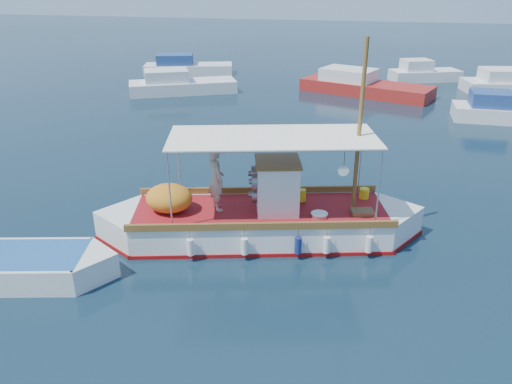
# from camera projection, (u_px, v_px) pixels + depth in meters

# --- Properties ---
(ground) EXTENTS (160.00, 160.00, 0.00)m
(ground) POSITION_uv_depth(u_px,v_px,m) (278.00, 247.00, 14.95)
(ground) COLOR black
(ground) RESTS_ON ground
(fishing_caique) EXTENTS (9.80, 4.54, 6.18)m
(fishing_caique) POSITION_uv_depth(u_px,v_px,m) (258.00, 220.00, 15.34)
(fishing_caique) COLOR white
(fishing_caique) RESTS_ON ground
(bg_boat_nw) EXTENTS (7.48, 5.29, 1.80)m
(bg_boat_nw) POSITION_uv_depth(u_px,v_px,m) (180.00, 86.00, 34.11)
(bg_boat_nw) COLOR silver
(bg_boat_nw) RESTS_ON ground
(bg_boat_n) EXTENTS (9.15, 5.69, 1.80)m
(bg_boat_n) POSITION_uv_depth(u_px,v_px,m) (362.00, 86.00, 33.86)
(bg_boat_n) COLOR maroon
(bg_boat_n) RESTS_ON ground
(bg_boat_ne) EXTENTS (5.41, 2.28, 1.80)m
(bg_boat_ne) POSITION_uv_depth(u_px,v_px,m) (501.00, 112.00, 27.59)
(bg_boat_ne) COLOR silver
(bg_boat_ne) RESTS_ON ground
(bg_boat_far_w) EXTENTS (7.38, 4.14, 1.80)m
(bg_boat_far_w) POSITION_uv_depth(u_px,v_px,m) (186.00, 68.00, 40.49)
(bg_boat_far_w) COLOR silver
(bg_boat_far_w) RESTS_ON ground
(bg_boat_far_n) EXTENTS (5.54, 3.72, 1.80)m
(bg_boat_far_n) POSITION_uv_depth(u_px,v_px,m) (423.00, 74.00, 37.98)
(bg_boat_far_n) COLOR silver
(bg_boat_far_n) RESTS_ON ground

